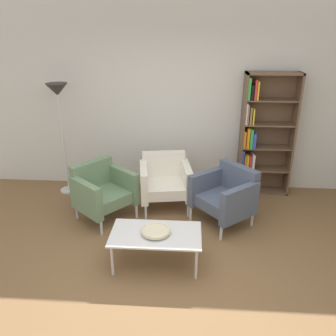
{
  "coord_description": "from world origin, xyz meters",
  "views": [
    {
      "loc": [
        0.19,
        -2.89,
        2.51
      ],
      "look_at": [
        -0.06,
        0.84,
        0.95
      ],
      "focal_mm": 36.43,
      "sensor_mm": 36.0,
      "label": 1
    }
  ],
  "objects_px": {
    "bookshelf_tall": "(261,137)",
    "coffee_table_low": "(156,236)",
    "decorative_bowl": "(156,231)",
    "armchair_corner_red": "(226,194)",
    "armchair_by_bookshelf": "(165,180)",
    "floor_lamp_torchiere": "(59,103)",
    "armchair_near_window": "(102,190)"
  },
  "relations": [
    {
      "from": "coffee_table_low",
      "to": "armchair_by_bookshelf",
      "type": "relative_size",
      "value": 1.24
    },
    {
      "from": "armchair_near_window",
      "to": "floor_lamp_torchiere",
      "type": "height_order",
      "value": "floor_lamp_torchiere"
    },
    {
      "from": "bookshelf_tall",
      "to": "decorative_bowl",
      "type": "relative_size",
      "value": 5.94
    },
    {
      "from": "coffee_table_low",
      "to": "floor_lamp_torchiere",
      "type": "height_order",
      "value": "floor_lamp_torchiere"
    },
    {
      "from": "coffee_table_low",
      "to": "decorative_bowl",
      "type": "xyz_separation_m",
      "value": [
        -0.0,
        0.0,
        0.07
      ]
    },
    {
      "from": "armchair_by_bookshelf",
      "to": "bookshelf_tall",
      "type": "bearing_deg",
      "value": 13.37
    },
    {
      "from": "bookshelf_tall",
      "to": "floor_lamp_torchiere",
      "type": "height_order",
      "value": "bookshelf_tall"
    },
    {
      "from": "armchair_corner_red",
      "to": "armchair_by_bookshelf",
      "type": "bearing_deg",
      "value": -154.63
    },
    {
      "from": "armchair_by_bookshelf",
      "to": "floor_lamp_torchiere",
      "type": "distance_m",
      "value": 1.96
    },
    {
      "from": "bookshelf_tall",
      "to": "floor_lamp_torchiere",
      "type": "distance_m",
      "value": 3.12
    },
    {
      "from": "bookshelf_tall",
      "to": "armchair_near_window",
      "type": "relative_size",
      "value": 2.0
    },
    {
      "from": "bookshelf_tall",
      "to": "coffee_table_low",
      "type": "height_order",
      "value": "bookshelf_tall"
    },
    {
      "from": "armchair_near_window",
      "to": "coffee_table_low",
      "type": "bearing_deg",
      "value": -99.21
    },
    {
      "from": "coffee_table_low",
      "to": "decorative_bowl",
      "type": "bearing_deg",
      "value": 135.0
    },
    {
      "from": "coffee_table_low",
      "to": "floor_lamp_torchiere",
      "type": "bearing_deg",
      "value": 132.63
    },
    {
      "from": "armchair_near_window",
      "to": "armchair_by_bookshelf",
      "type": "bearing_deg",
      "value": -25.26
    },
    {
      "from": "armchair_corner_red",
      "to": "floor_lamp_torchiere",
      "type": "height_order",
      "value": "floor_lamp_torchiere"
    },
    {
      "from": "coffee_table_low",
      "to": "decorative_bowl",
      "type": "height_order",
      "value": "decorative_bowl"
    },
    {
      "from": "coffee_table_low",
      "to": "decorative_bowl",
      "type": "relative_size",
      "value": 3.12
    },
    {
      "from": "armchair_corner_red",
      "to": "armchair_near_window",
      "type": "bearing_deg",
      "value": -130.31
    },
    {
      "from": "coffee_table_low",
      "to": "armchair_by_bookshelf",
      "type": "bearing_deg",
      "value": 90.12
    },
    {
      "from": "bookshelf_tall",
      "to": "armchair_by_bookshelf",
      "type": "height_order",
      "value": "bookshelf_tall"
    },
    {
      "from": "bookshelf_tall",
      "to": "coffee_table_low",
      "type": "distance_m",
      "value": 2.51
    },
    {
      "from": "armchair_corner_red",
      "to": "coffee_table_low",
      "type": "bearing_deg",
      "value": -81.12
    },
    {
      "from": "bookshelf_tall",
      "to": "armchair_by_bookshelf",
      "type": "distance_m",
      "value": 1.65
    },
    {
      "from": "armchair_by_bookshelf",
      "to": "armchair_corner_red",
      "type": "height_order",
      "value": "same"
    },
    {
      "from": "armchair_by_bookshelf",
      "to": "armchair_near_window",
      "type": "xyz_separation_m",
      "value": [
        -0.84,
        -0.38,
        0.0
      ]
    },
    {
      "from": "bookshelf_tall",
      "to": "armchair_by_bookshelf",
      "type": "xyz_separation_m",
      "value": [
        -1.45,
        -0.6,
        -0.51
      ]
    },
    {
      "from": "decorative_bowl",
      "to": "armchair_corner_red",
      "type": "height_order",
      "value": "armchair_corner_red"
    },
    {
      "from": "floor_lamp_torchiere",
      "to": "decorative_bowl",
      "type": "bearing_deg",
      "value": -47.37
    },
    {
      "from": "decorative_bowl",
      "to": "armchair_corner_red",
      "type": "bearing_deg",
      "value": 48.78
    },
    {
      "from": "bookshelf_tall",
      "to": "armchair_corner_red",
      "type": "distance_m",
      "value": 1.27
    }
  ]
}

